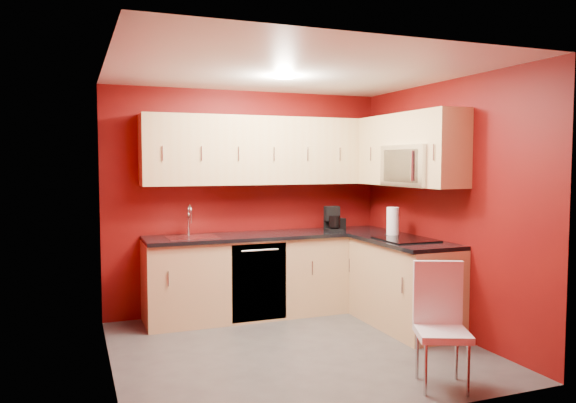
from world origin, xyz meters
TOP-DOWN VIEW (x-y plane):
  - floor at (0.00, 0.00)m, footprint 3.20×3.20m
  - ceiling at (0.00, 0.00)m, footprint 3.20×3.20m
  - wall_back at (0.00, 1.50)m, footprint 3.20×0.00m
  - wall_front at (0.00, -1.50)m, footprint 3.20×0.00m
  - wall_left at (-1.60, 0.00)m, footprint 0.00×3.00m
  - wall_right at (1.60, 0.00)m, footprint 0.00×3.00m
  - base_cabinets_back at (0.20, 1.20)m, footprint 2.80×0.60m
  - base_cabinets_right at (1.30, 0.25)m, footprint 0.60×1.30m
  - countertop_back at (0.20, 1.19)m, footprint 2.80×0.63m
  - countertop_right at (1.29, 0.23)m, footprint 0.63×1.27m
  - upper_cabinets_back at (0.20, 1.32)m, footprint 2.80×0.35m
  - upper_cabinets_right at (1.42, 0.44)m, footprint 0.35×1.55m
  - microwave at (1.39, 0.20)m, footprint 0.42×0.76m
  - cooktop at (1.28, 0.20)m, footprint 0.50×0.55m
  - sink at (-0.70, 1.20)m, footprint 0.52×0.42m
  - dishwasher_front at (-0.05, 0.91)m, footprint 0.60×0.02m
  - downlight at (0.00, 0.30)m, footprint 0.20×0.20m
  - coffee_maker at (0.93, 1.14)m, footprint 0.18×0.23m
  - napkin_holder at (0.99, 1.16)m, footprint 0.17×0.17m
  - paper_towel at (1.32, 0.52)m, footprint 0.20×0.20m
  - dining_chair at (0.70, -1.20)m, footprint 0.50×0.51m

SIDE VIEW (x-z plane):
  - floor at x=0.00m, z-range 0.00..0.00m
  - base_cabinets_back at x=0.20m, z-range 0.00..0.87m
  - base_cabinets_right at x=1.30m, z-range 0.00..0.87m
  - dishwasher_front at x=-0.05m, z-range 0.03..0.84m
  - dining_chair at x=0.70m, z-range 0.00..0.93m
  - countertop_back at x=0.20m, z-range 0.87..0.91m
  - countertop_right at x=1.29m, z-range 0.87..0.91m
  - cooktop at x=1.28m, z-range 0.91..0.92m
  - sink at x=-0.70m, z-range 0.77..1.12m
  - napkin_holder at x=0.99m, z-range 0.91..1.05m
  - coffee_maker at x=0.93m, z-range 0.91..1.19m
  - paper_towel at x=1.32m, z-range 0.91..1.22m
  - wall_back at x=0.00m, z-range -0.35..2.85m
  - wall_front at x=0.00m, z-range -0.35..2.85m
  - wall_left at x=-1.60m, z-range -0.25..2.75m
  - wall_right at x=1.60m, z-range -0.25..2.75m
  - microwave at x=1.39m, z-range 1.45..1.87m
  - upper_cabinets_back at x=0.20m, z-range 1.45..2.20m
  - upper_cabinets_right at x=1.42m, z-range 1.51..2.26m
  - downlight at x=0.00m, z-range 2.48..2.49m
  - ceiling at x=0.00m, z-range 2.50..2.50m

